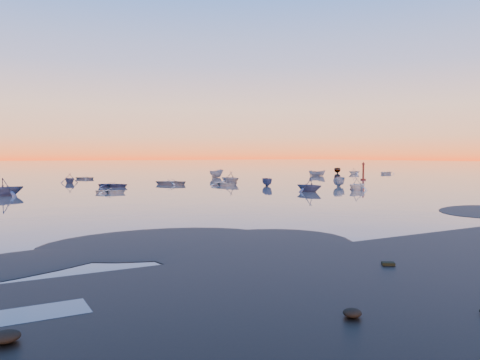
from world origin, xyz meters
TOP-DOWN VIEW (x-y plane):
  - ground at (0.00, 100.00)m, footprint 600.00×600.00m
  - mud_lobes at (0.00, -1.00)m, footprint 140.00×6.00m
  - moored_fleet at (0.00, 53.00)m, footprint 124.00×58.00m
  - boat_near_left at (-10.46, 44.76)m, footprint 4.03×4.27m
  - boat_near_center at (17.70, 30.14)m, footprint 3.76×4.07m
  - boat_near_right at (7.82, 44.40)m, footprint 4.35×2.85m
  - channel_marker at (33.61, 41.81)m, footprint 0.96×0.96m

SIDE VIEW (x-z plane):
  - ground at x=0.00m, z-range 0.00..0.00m
  - moored_fleet at x=0.00m, z-range -0.60..0.60m
  - boat_near_left at x=-10.46m, z-range -0.52..0.52m
  - boat_near_center at x=17.70m, z-range -0.68..0.68m
  - boat_near_right at x=7.82m, z-range -0.70..0.70m
  - mud_lobes at x=0.00m, z-range -0.03..0.05m
  - channel_marker at x=33.61m, z-range -0.36..3.06m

